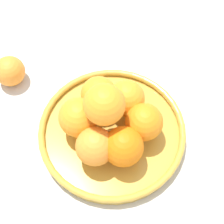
{
  "coord_description": "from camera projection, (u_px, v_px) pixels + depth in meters",
  "views": [
    {
      "loc": [
        0.28,
        0.16,
        0.68
      ],
      "look_at": [
        0.0,
        0.0,
        0.09
      ],
      "focal_mm": 60.0,
      "sensor_mm": 36.0,
      "label": 1
    }
  ],
  "objects": [
    {
      "name": "stray_orange",
      "position": [
        10.0,
        71.0,
        0.79
      ],
      "size": [
        0.06,
        0.06,
        0.06
      ],
      "primitive_type": "sphere",
      "color": "orange",
      "rests_on": "ground_plane"
    },
    {
      "name": "fruit_bowl",
      "position": [
        112.0,
        132.0,
        0.74
      ],
      "size": [
        0.29,
        0.29,
        0.03
      ],
      "color": "gold",
      "rests_on": "ground_plane"
    },
    {
      "name": "orange_pile",
      "position": [
        109.0,
        118.0,
        0.69
      ],
      "size": [
        0.19,
        0.18,
        0.13
      ],
      "color": "orange",
      "rests_on": "fruit_bowl"
    },
    {
      "name": "ground_plane",
      "position": [
        112.0,
        135.0,
        0.75
      ],
      "size": [
        4.0,
        4.0,
        0.0
      ],
      "primitive_type": "plane",
      "color": "beige"
    }
  ]
}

